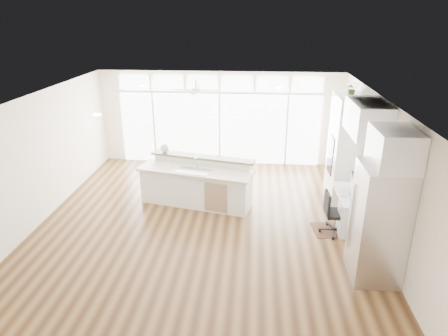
{
  "coord_description": "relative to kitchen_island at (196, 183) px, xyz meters",
  "views": [
    {
      "loc": [
        1.05,
        -7.32,
        4.23
      ],
      "look_at": [
        0.4,
        0.6,
        1.13
      ],
      "focal_mm": 32.0,
      "sensor_mm": 36.0,
      "label": 1
    }
  ],
  "objects": [
    {
      "name": "floor",
      "position": [
        0.3,
        -1.1,
        -0.54
      ],
      "size": [
        7.0,
        8.0,
        0.02
      ],
      "primitive_type": "cube",
      "color": "#442A15",
      "rests_on": "ground"
    },
    {
      "name": "ceiling",
      "position": [
        0.3,
        -1.1,
        2.17
      ],
      "size": [
        7.0,
        8.0,
        0.02
      ],
      "primitive_type": "cube",
      "color": "silver",
      "rests_on": "wall_back"
    },
    {
      "name": "wall_back",
      "position": [
        0.3,
        2.9,
        0.82
      ],
      "size": [
        7.0,
        0.04,
        2.7
      ],
      "primitive_type": "cube",
      "color": "white",
      "rests_on": "floor"
    },
    {
      "name": "wall_front",
      "position": [
        0.3,
        -5.1,
        0.82
      ],
      "size": [
        7.0,
        0.04,
        2.7
      ],
      "primitive_type": "cube",
      "color": "white",
      "rests_on": "floor"
    },
    {
      "name": "wall_left",
      "position": [
        -3.2,
        -1.1,
        0.82
      ],
      "size": [
        0.04,
        8.0,
        2.7
      ],
      "primitive_type": "cube",
      "color": "white",
      "rests_on": "floor"
    },
    {
      "name": "wall_right",
      "position": [
        3.8,
        -1.1,
        0.82
      ],
      "size": [
        0.04,
        8.0,
        2.7
      ],
      "primitive_type": "cube",
      "color": "white",
      "rests_on": "floor"
    },
    {
      "name": "glass_wall",
      "position": [
        0.3,
        2.84,
        0.52
      ],
      "size": [
        5.8,
        0.06,
        2.08
      ],
      "primitive_type": "cube",
      "color": "white",
      "rests_on": "wall_back"
    },
    {
      "name": "transom_row",
      "position": [
        0.3,
        2.84,
        1.85
      ],
      "size": [
        5.9,
        0.06,
        0.4
      ],
      "primitive_type": "cube",
      "color": "white",
      "rests_on": "wall_back"
    },
    {
      "name": "desk_window",
      "position": [
        3.76,
        -0.8,
        1.02
      ],
      "size": [
        0.04,
        0.85,
        0.85
      ],
      "primitive_type": "cube",
      "color": "white",
      "rests_on": "wall_right"
    },
    {
      "name": "ceiling_fan",
      "position": [
        -0.2,
        1.7,
        1.95
      ],
      "size": [
        1.16,
        1.16,
        0.32
      ],
      "primitive_type": "cube",
      "color": "silver",
      "rests_on": "ceiling"
    },
    {
      "name": "recessed_lights",
      "position": [
        0.3,
        -0.9,
        2.15
      ],
      "size": [
        3.4,
        3.0,
        0.02
      ],
      "primitive_type": "cube",
      "color": "white",
      "rests_on": "ceiling"
    },
    {
      "name": "oven_cabinet",
      "position": [
        3.47,
        0.7,
        0.72
      ],
      "size": [
        0.64,
        1.2,
        2.5
      ],
      "primitive_type": "cube",
      "color": "white",
      "rests_on": "floor"
    },
    {
      "name": "desk_nook",
      "position": [
        3.43,
        -0.8,
        -0.15
      ],
      "size": [
        0.72,
        1.3,
        0.76
      ],
      "primitive_type": "cube",
      "color": "white",
      "rests_on": "floor"
    },
    {
      "name": "upper_cabinets",
      "position": [
        3.47,
        -0.8,
        1.82
      ],
      "size": [
        0.64,
        1.3,
        0.64
      ],
      "primitive_type": "cube",
      "color": "white",
      "rests_on": "wall_right"
    },
    {
      "name": "refrigerator",
      "position": [
        3.41,
        -2.45,
        0.47
      ],
      "size": [
        0.76,
        0.9,
        2.0
      ],
      "primitive_type": "cube",
      "color": "silver",
      "rests_on": "floor"
    },
    {
      "name": "fridge_cabinet",
      "position": [
        3.47,
        -2.45,
        1.77
      ],
      "size": [
        0.64,
        0.9,
        0.6
      ],
      "primitive_type": "cube",
      "color": "white",
      "rests_on": "wall_right"
    },
    {
      "name": "framed_photos",
      "position": [
        3.76,
        -0.18,
        0.87
      ],
      "size": [
        0.06,
        0.22,
        0.8
      ],
      "primitive_type": "cube",
      "color": "black",
      "rests_on": "wall_right"
    },
    {
      "name": "kitchen_island",
      "position": [
        0.0,
        0.0,
        0.0
      ],
      "size": [
        2.82,
        1.57,
        1.06
      ],
      "primitive_type": "cube",
      "rotation": [
        0.0,
        0.0,
        -0.23
      ],
      "color": "white",
      "rests_on": "floor"
    },
    {
      "name": "rug",
      "position": [
        3.05,
        -0.98,
        -0.52
      ],
      "size": [
        0.96,
        0.75,
        0.01
      ],
      "primitive_type": "cube",
      "rotation": [
        0.0,
        0.0,
        0.13
      ],
      "color": "#321810",
      "rests_on": "floor"
    },
    {
      "name": "office_chair",
      "position": [
        3.03,
        -1.09,
        -0.08
      ],
      "size": [
        0.48,
        0.45,
        0.89
      ],
      "primitive_type": "cube",
      "rotation": [
        0.0,
        0.0,
        0.05
      ],
      "color": "black",
      "rests_on": "floor"
    },
    {
      "name": "fishbowl",
      "position": [
        -0.84,
        0.6,
        0.64
      ],
      "size": [
        0.27,
        0.27,
        0.21
      ],
      "primitive_type": "sphere",
      "rotation": [
        0.0,
        0.0,
        -0.35
      ],
      "color": "silver",
      "rests_on": "kitchen_island"
    },
    {
      "name": "monitor",
      "position": [
        3.35,
        -0.8,
        0.44
      ],
      "size": [
        0.16,
        0.52,
        0.43
      ],
      "primitive_type": "cube",
      "rotation": [
        0.0,
        0.0,
        -0.15
      ],
      "color": "black",
      "rests_on": "desk_nook"
    },
    {
      "name": "keyboard",
      "position": [
        3.18,
        -0.8,
        0.24
      ],
      "size": [
        0.18,
        0.36,
        0.02
      ],
      "primitive_type": "cube",
      "rotation": [
        0.0,
        0.0,
        -0.14
      ],
      "color": "silver",
      "rests_on": "desk_nook"
    },
    {
      "name": "potted_plant",
      "position": [
        3.47,
        0.7,
        2.08
      ],
      "size": [
        0.3,
        0.33,
        0.23
      ],
      "primitive_type": "imported",
      "rotation": [
        0.0,
        0.0,
        0.15
      ],
      "color": "#2C4F21",
      "rests_on": "oven_cabinet"
    }
  ]
}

